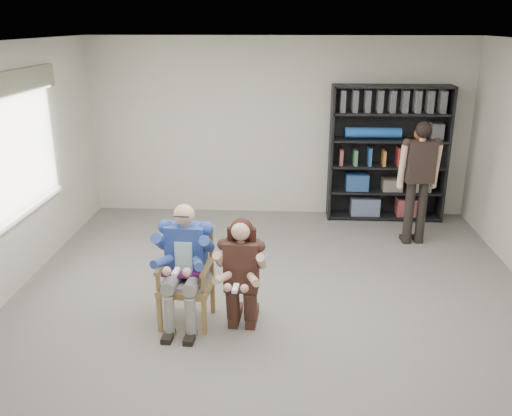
# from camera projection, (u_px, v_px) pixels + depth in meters

# --- Properties ---
(room_shell) EXTENTS (6.00, 7.00, 2.80)m
(room_shell) POSITION_uv_depth(u_px,v_px,m) (273.00, 194.00, 5.27)
(room_shell) COLOR silver
(room_shell) RESTS_ON ground
(floor) EXTENTS (6.00, 7.00, 0.01)m
(floor) POSITION_uv_depth(u_px,v_px,m) (272.00, 321.00, 5.72)
(floor) COLOR slate
(floor) RESTS_ON ground
(window_left) EXTENTS (0.16, 2.00, 1.75)m
(window_left) POSITION_uv_depth(u_px,v_px,m) (22.00, 145.00, 6.29)
(window_left) COLOR silver
(window_left) RESTS_ON room_shell
(armchair) EXTENTS (0.61, 0.60, 1.00)m
(armchair) POSITION_uv_depth(u_px,v_px,m) (186.00, 278.00, 5.55)
(armchair) COLOR #9E773F
(armchair) RESTS_ON floor
(seated_man) EXTENTS (0.61, 0.81, 1.30)m
(seated_man) POSITION_uv_depth(u_px,v_px,m) (185.00, 265.00, 5.50)
(seated_man) COLOR navy
(seated_man) RESTS_ON floor
(kneeling_woman) EXTENTS (0.55, 0.83, 1.19)m
(kneeling_woman) POSITION_uv_depth(u_px,v_px,m) (241.00, 277.00, 5.37)
(kneeling_woman) COLOR #3B251C
(kneeling_woman) RESTS_ON floor
(bookshelf) EXTENTS (1.80, 0.38, 2.10)m
(bookshelf) POSITION_uv_depth(u_px,v_px,m) (388.00, 154.00, 8.39)
(bookshelf) COLOR black
(bookshelf) RESTS_ON floor
(standing_man) EXTENTS (0.57, 0.37, 1.74)m
(standing_man) POSITION_uv_depth(u_px,v_px,m) (418.00, 184.00, 7.46)
(standing_man) COLOR black
(standing_man) RESTS_ON floor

